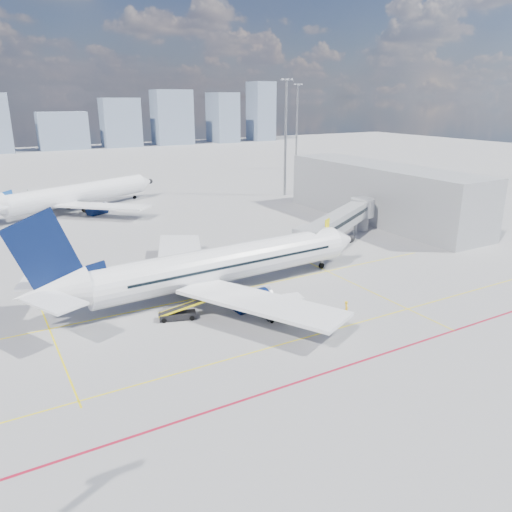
{
  "coord_description": "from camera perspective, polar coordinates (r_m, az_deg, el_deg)",
  "views": [
    {
      "loc": [
        -24.54,
        -40.37,
        21.62
      ],
      "look_at": [
        2.97,
        7.38,
        4.0
      ],
      "focal_mm": 35.0,
      "sensor_mm": 36.0,
      "label": 1
    }
  ],
  "objects": [
    {
      "name": "cargo_dolly",
      "position": [
        51.14,
        3.19,
        -5.79
      ],
      "size": [
        4.38,
        2.54,
        2.26
      ],
      "rotation": [
        0.0,
        0.0,
        -0.18
      ],
      "color": "black",
      "rests_on": "ground"
    },
    {
      "name": "floodlight_mast_ne",
      "position": [
        114.33,
        3.4,
        13.67
      ],
      "size": [
        3.2,
        0.61,
        25.45
      ],
      "color": "gray",
      "rests_on": "ground"
    },
    {
      "name": "terminal_block",
      "position": [
        94.02,
        14.11,
        7.02
      ],
      "size": [
        10.0,
        42.0,
        10.0
      ],
      "color": "#979A9F",
      "rests_on": "ground"
    },
    {
      "name": "ground",
      "position": [
        51.96,
        1.24,
        -6.86
      ],
      "size": [
        420.0,
        420.0,
        0.0
      ],
      "primitive_type": "plane",
      "color": "#949496",
      "rests_on": "ground"
    },
    {
      "name": "floodlight_mast_far",
      "position": [
        158.36,
        4.69,
        14.77
      ],
      "size": [
        3.2,
        0.61,
        25.45
      ],
      "color": "gray",
      "rests_on": "ground"
    },
    {
      "name": "ramp_worker",
      "position": [
        52.04,
        10.27,
        -6.02
      ],
      "size": [
        0.68,
        0.79,
        1.83
      ],
      "primitive_type": "imported",
      "rotation": [
        0.0,
        0.0,
        1.14
      ],
      "color": "yellow",
      "rests_on": "ground"
    },
    {
      "name": "main_aircraft",
      "position": [
        56.84,
        -4.96,
        -1.23
      ],
      "size": [
        42.73,
        37.21,
        12.46
      ],
      "rotation": [
        0.0,
        0.0,
        0.05
      ],
      "color": "white",
      "rests_on": "ground"
    },
    {
      "name": "second_aircraft",
      "position": [
        104.81,
        -20.35,
        6.52
      ],
      "size": [
        39.35,
        33.18,
        12.16
      ],
      "rotation": [
        0.0,
        0.0,
        0.42
      ],
      "color": "white",
      "rests_on": "ground"
    },
    {
      "name": "distant_skyline",
      "position": [
        231.71,
        -25.11,
        13.42
      ],
      "size": [
        240.04,
        15.68,
        29.04
      ],
      "color": "gray",
      "rests_on": "ground"
    },
    {
      "name": "belt_loader",
      "position": [
        51.64,
        -8.81,
        -6.57
      ],
      "size": [
        5.33,
        2.7,
        2.15
      ],
      "rotation": [
        0.0,
        0.0,
        -0.31
      ],
      "color": "black",
      "rests_on": "ground"
    },
    {
      "name": "baggage_tug",
      "position": [
        50.92,
        4.06,
        -6.42
      ],
      "size": [
        2.56,
        1.61,
        1.73
      ],
      "rotation": [
        0.0,
        0.0,
        -0.05
      ],
      "color": "white",
      "rests_on": "ground"
    },
    {
      "name": "jet_bridge",
      "position": [
        76.88,
        9.79,
        4.02
      ],
      "size": [
        23.55,
        15.78,
        6.3
      ],
      "color": "#979A9F",
      "rests_on": "ground"
    },
    {
      "name": "apron_markings",
      "position": [
        48.69,
        3.06,
        -8.65
      ],
      "size": [
        90.0,
        35.12,
        0.01
      ],
      "color": "yellow",
      "rests_on": "ground"
    }
  ]
}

